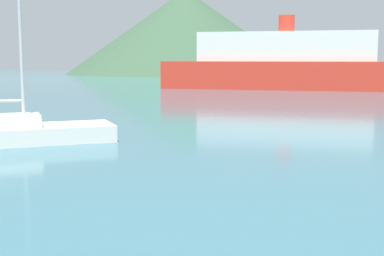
{
  "coord_description": "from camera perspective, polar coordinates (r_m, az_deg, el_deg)",
  "views": [
    {
      "loc": [
        2.86,
        1.1,
        2.94
      ],
      "look_at": [
        -0.34,
        14.0,
        1.2
      ],
      "focal_mm": 50.0,
      "sensor_mm": 36.0,
      "label": 1
    }
  ],
  "objects": [
    {
      "name": "sailboat_inner",
      "position": [
        19.55,
        -19.0,
        -0.3
      ],
      "size": [
        7.15,
        5.83,
        11.2
      ],
      "rotation": [
        0.0,
        0.0,
        0.6
      ],
      "color": "white",
      "rests_on": "ground_plane"
    },
    {
      "name": "hill_west",
      "position": [
        104.91,
        -0.67,
        10.22
      ],
      "size": [
        45.76,
        45.76,
        16.0
      ],
      "color": "#38563D",
      "rests_on": "ground_plane"
    },
    {
      "name": "hill_central",
      "position": [
        98.14,
        14.55,
        7.3
      ],
      "size": [
        25.79,
        25.79,
        6.14
      ],
      "color": "#38563D",
      "rests_on": "ground_plane"
    },
    {
      "name": "ferry_distant",
      "position": [
        52.68,
        9.96,
        6.74
      ],
      "size": [
        23.57,
        6.67,
        7.01
      ],
      "rotation": [
        0.0,
        0.0,
        -0.02
      ],
      "color": "red",
      "rests_on": "ground_plane"
    }
  ]
}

